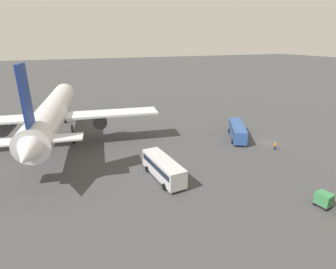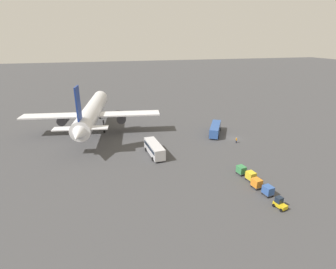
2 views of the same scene
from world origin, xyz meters
The scene contains 10 objects.
ground_plane centered at (0.00, 0.00, 0.00)m, with size 600.00×600.00×0.00m, color #424244.
airplane centered at (17.50, 42.32, 6.91)m, with size 51.24×44.00×18.36m.
shuttle_bus_near centered at (4.90, 4.06, 1.92)m, with size 11.45×8.08×3.20m.
shuttle_bus_far centered at (-5.93, 26.61, 1.99)m, with size 10.72×3.91×3.33m.
baggage_tug centered at (-34.73, 9.05, 0.94)m, with size 2.64×2.11×2.10m.
worker_person centered at (-3.83, 1.09, 0.87)m, with size 0.38×0.38×1.74m.
cargo_cart_blue centered at (-30.61, 8.75, 1.19)m, with size 2.24×1.98×2.06m.
cargo_cart_orange centered at (-27.57, 9.38, 1.19)m, with size 2.24×1.98×2.06m.
cargo_cart_yellow centered at (-24.53, 8.89, 1.19)m, with size 2.24×1.98×2.06m.
cargo_cart_green centered at (-21.49, 9.51, 1.19)m, with size 2.24×1.98×2.06m.
Camera 2 is at (-69.00, 39.51, 29.67)m, focal length 28.00 mm.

